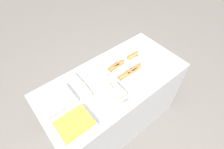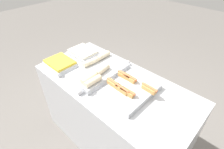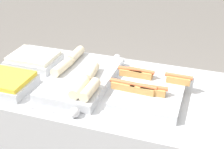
# 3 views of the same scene
# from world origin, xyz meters

# --- Properties ---
(ground_plane) EXTENTS (12.00, 12.00, 0.00)m
(ground_plane) POSITION_xyz_m (0.00, 0.00, 0.00)
(ground_plane) COLOR slate
(counter) EXTENTS (1.52, 0.73, 0.88)m
(counter) POSITION_xyz_m (0.00, 0.00, 0.44)
(counter) COLOR #B7BABF
(counter) RESTS_ON ground_plane
(tray_hotdogs) EXTENTS (0.40, 0.45, 0.10)m
(tray_hotdogs) POSITION_xyz_m (0.19, 0.00, 0.91)
(tray_hotdogs) COLOR #B7BABF
(tray_hotdogs) RESTS_ON counter
(tray_wraps) EXTENTS (0.32, 0.55, 0.10)m
(tray_wraps) POSITION_xyz_m (-0.19, -0.01, 0.91)
(tray_wraps) COLOR #B7BABF
(tray_wraps) RESTS_ON counter
(tray_side_front) EXTENTS (0.29, 0.23, 0.07)m
(tray_side_front) POSITION_xyz_m (-0.56, -0.19, 0.91)
(tray_side_front) COLOR #B7BABF
(tray_side_front) RESTS_ON counter
(tray_side_back) EXTENTS (0.29, 0.23, 0.07)m
(tray_side_back) POSITION_xyz_m (-0.56, 0.10, 0.91)
(tray_side_back) COLOR #B7BABF
(tray_side_back) RESTS_ON counter
(serving_spoon_near) EXTENTS (0.26, 0.05, 0.05)m
(serving_spoon_near) POSITION_xyz_m (-0.12, -0.31, 0.90)
(serving_spoon_near) COLOR silver
(serving_spoon_near) RESTS_ON counter
(serving_spoon_far) EXTENTS (0.28, 0.05, 0.05)m
(serving_spoon_far) POSITION_xyz_m (-0.11, 0.31, 0.90)
(serving_spoon_far) COLOR silver
(serving_spoon_far) RESTS_ON counter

